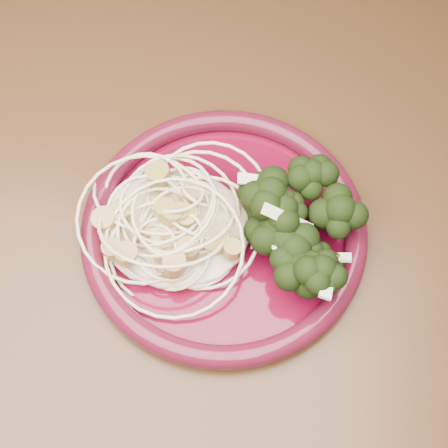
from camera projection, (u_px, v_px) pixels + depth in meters
name	position (u px, v px, depth m)	size (l,w,h in m)	color
dining_table	(130.00, 256.00, 0.72)	(1.20, 0.80, 0.75)	#472814
dinner_plate	(224.00, 228.00, 0.62)	(0.32, 0.32, 0.02)	#53051A
spaghetti_pile	(173.00, 221.00, 0.61)	(0.15, 0.13, 0.03)	beige
scallop_cluster	(170.00, 201.00, 0.57)	(0.14, 0.14, 0.05)	#B18F4A
broccoli_pile	(288.00, 218.00, 0.59)	(0.10, 0.16, 0.06)	black
onion_garnish	(291.00, 200.00, 0.56)	(0.07, 0.11, 0.06)	#E9E6C4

